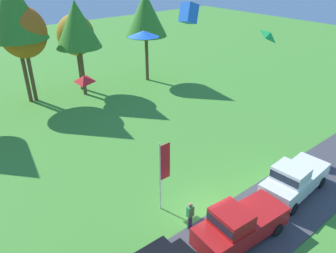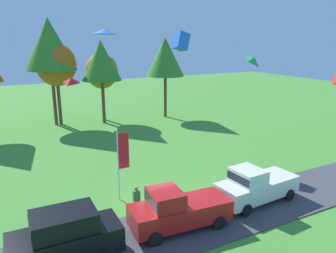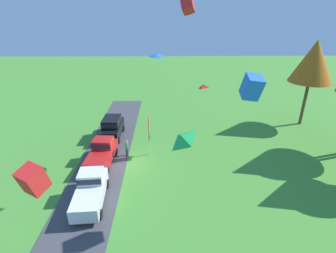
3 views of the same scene
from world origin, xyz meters
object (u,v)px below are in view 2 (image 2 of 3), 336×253
Objects in this scene: car_pickup_far_end at (177,209)px; tree_far_left at (165,57)px; person_beside_suv at (137,201)px; kite_box_trailing_tail at (181,41)px; kite_diamond_topmost at (254,60)px; kite_diamond_near_flag at (71,80)px; car_pickup_mid_row at (255,185)px; tree_center_back at (56,65)px; flag_banner at (122,156)px; tree_left_of_center at (102,71)px; kite_delta_over_trees at (105,32)px; car_suv_by_flagpole at (65,235)px; tree_lone_near at (101,61)px; tree_right_of_center at (49,44)px.

car_pickup_far_end is 0.54× the size of tree_far_left.
kite_box_trailing_tail is at bearing 48.89° from person_beside_suv.
kite_diamond_near_flag is (-12.99, 2.89, -1.13)m from kite_diamond_topmost.
car_pickup_mid_row is 0.58× the size of tree_center_back.
kite_box_trailing_tail reaches higher than flag_banner.
tree_left_of_center is (4.91, -0.09, -0.90)m from tree_center_back.
car_pickup_far_end is 3.70× the size of kite_delta_over_trees.
flag_banner is at bearing 89.16° from person_beside_suv.
car_suv_by_flagpole is 4.28× the size of kite_diamond_topmost.
car_pickup_mid_row is 13.30m from kite_diamond_near_flag.
car_pickup_far_end is 2.99× the size of person_beside_suv.
car_pickup_mid_row is at bearing -84.62° from tree_lone_near.
tree_lone_near is 1.19× the size of tree_left_of_center.
tree_right_of_center is at bearing 123.80° from kite_diamond_topmost.
kite_diamond_near_flag is 0.69× the size of kite_box_trailing_tail.
car_pickup_mid_row is at bearing 1.79° from car_suv_by_flagpole.
tree_right_of_center is at bearing 120.78° from kite_box_trailing_tail.
tree_lone_near is 8.43× the size of kite_diamond_topmost.
tree_left_of_center is at bearing 76.27° from flag_banner.
tree_left_of_center is at bearing 110.40° from kite_diamond_topmost.
flag_banner is (0.53, -20.10, -5.96)m from tree_right_of_center.
car_pickup_mid_row is 3.70× the size of kite_delta_over_trees.
tree_lone_near is 17.65m from kite_diamond_topmost.
car_suv_by_flagpole is at bearing -105.22° from kite_diamond_near_flag.
car_pickup_far_end is 25.59m from tree_right_of_center.
tree_center_back reaches higher than tree_left_of_center.
kite_delta_over_trees is at bearing 97.20° from person_beside_suv.
kite_diamond_topmost is (11.50, -17.80, 1.15)m from tree_center_back.
tree_far_left reaches higher than car_suv_by_flagpole.
tree_center_back is 8.21× the size of kite_diamond_topmost.
car_pickup_far_end is at bearing -115.82° from tree_far_left.
car_pickup_mid_row is 10.28m from kite_diamond_topmost.
flag_banner reaches higher than car_pickup_mid_row.
kite_diamond_topmost is (7.02, -16.18, 0.76)m from tree_lone_near.
tree_center_back reaches higher than kite_diamond_topmost.
car_suv_by_flagpole is 17.68m from kite_box_trailing_tail.
kite_box_trailing_tail reaches higher than car_suv_by_flagpole.
person_beside_suv is 2.86m from flag_banner.
kite_delta_over_trees reaches higher than kite_diamond_topmost.
tree_left_of_center is (0.44, 1.53, -1.28)m from tree_lone_near.
tree_center_back is (-0.02, 22.20, 5.66)m from person_beside_suv.
kite_box_trailing_tail reaches higher than car_pickup_far_end.
person_beside_suv is 0.19× the size of tree_lone_near.
tree_lone_near is (4.46, 20.58, 6.05)m from person_beside_suv.
tree_left_of_center is (8.96, 24.22, 4.35)m from car_suv_by_flagpole.
tree_lone_near is at bearing 77.78° from person_beside_suv.
kite_box_trailing_tail is (2.70, -13.40, 3.39)m from tree_left_of_center.
tree_lone_near reaches higher than person_beside_suv.
car_pickup_mid_row is at bearing -74.65° from tree_center_back.
tree_lone_near is at bearing -19.91° from tree_center_back.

